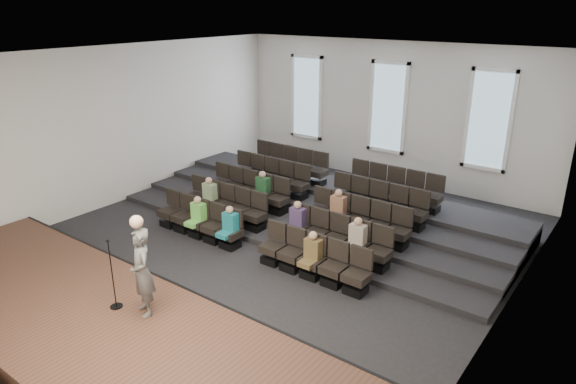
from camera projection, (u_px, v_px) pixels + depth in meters
The scene contains 13 objects.
ground at pixel (265, 247), 13.85m from camera, with size 14.00×14.00×0.00m, color black.
ceiling at pixel (262, 56), 12.11m from camera, with size 12.00×14.00×0.02m, color white.
wall_back at pixel (388, 113), 18.26m from camera, with size 12.00×0.04×5.00m, color silver.
wall_left at pixel (118, 126), 16.35m from camera, with size 0.04×14.00×5.00m, color silver.
wall_right at pixel (512, 212), 9.60m from camera, with size 0.04×14.00×5.00m, color silver.
stage at pixel (99, 329), 9.93m from camera, with size 11.80×3.60×0.50m, color #482E1E.
stage_lip at pixel (169, 291), 11.26m from camera, with size 11.80×0.06×0.52m, color black.
risers at pixel (329, 205), 16.16m from camera, with size 11.80×4.80×0.60m.
seating_rows at pixel (299, 206), 14.77m from camera, with size 6.80×4.70×1.67m.
windows at pixel (388, 108), 18.13m from camera, with size 8.44×0.10×3.24m.
audience at pixel (272, 215), 13.81m from camera, with size 5.45×2.64×1.10m.
speaker at pixel (142, 272), 9.72m from camera, with size 0.65×0.43×1.78m, color #53514E.
mic_stand at pixel (114, 287), 10.06m from camera, with size 0.25×0.25×1.49m.
Camera 1 is at (7.95, -9.63, 6.19)m, focal length 32.00 mm.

